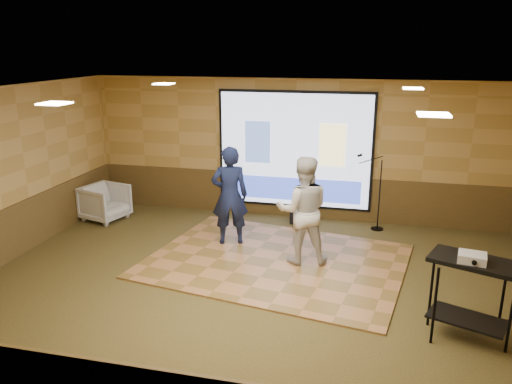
% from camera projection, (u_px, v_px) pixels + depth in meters
% --- Properties ---
extents(ground, '(9.00, 9.00, 0.00)m').
position_uv_depth(ground, '(258.00, 287.00, 7.83)').
color(ground, '#2D3819').
rests_on(ground, ground).
extents(room_shell, '(9.04, 7.04, 3.02)m').
position_uv_depth(room_shell, '(258.00, 157.00, 7.24)').
color(room_shell, tan).
rests_on(room_shell, ground).
extents(wainscot_back, '(9.00, 0.04, 0.95)m').
position_uv_depth(wainscot_back, '(294.00, 196.00, 10.95)').
color(wainscot_back, '#513C1B').
rests_on(wainscot_back, ground).
extents(wainscot_left, '(0.04, 7.00, 0.95)m').
position_uv_depth(wainscot_left, '(8.00, 235.00, 8.69)').
color(wainscot_left, '#513C1B').
rests_on(wainscot_left, ground).
extents(projector_screen, '(3.32, 0.06, 2.52)m').
position_uv_depth(projector_screen, '(294.00, 152.00, 10.62)').
color(projector_screen, black).
rests_on(projector_screen, room_shell).
extents(downlight_nw, '(0.32, 0.32, 0.02)m').
position_uv_depth(downlight_nw, '(164.00, 84.00, 9.16)').
color(downlight_nw, '#FFE4BF').
rests_on(downlight_nw, room_shell).
extents(downlight_ne, '(0.32, 0.32, 0.02)m').
position_uv_depth(downlight_ne, '(413.00, 88.00, 8.19)').
color(downlight_ne, '#FFE4BF').
rests_on(downlight_ne, room_shell).
extents(downlight_sw, '(0.32, 0.32, 0.02)m').
position_uv_depth(downlight_sw, '(55.00, 103.00, 6.08)').
color(downlight_sw, '#FFE4BF').
rests_on(downlight_sw, room_shell).
extents(downlight_se, '(0.32, 0.32, 0.02)m').
position_uv_depth(downlight_se, '(434.00, 115.00, 5.11)').
color(downlight_se, '#FFE4BF').
rests_on(downlight_se, room_shell).
extents(dance_floor, '(4.80, 3.95, 0.03)m').
position_uv_depth(dance_floor, '(276.00, 261.00, 8.76)').
color(dance_floor, '#A86E3D').
rests_on(dance_floor, ground).
extents(player_left, '(0.79, 0.64, 1.87)m').
position_uv_depth(player_left, '(230.00, 196.00, 9.27)').
color(player_left, '#141C40').
rests_on(player_left, dance_floor).
extents(player_right, '(1.04, 0.89, 1.87)m').
position_uv_depth(player_right, '(303.00, 210.00, 8.44)').
color(player_right, beige).
rests_on(player_right, dance_floor).
extents(av_table, '(1.05, 0.55, 1.10)m').
position_uv_depth(av_table, '(472.00, 282.00, 6.25)').
color(av_table, black).
rests_on(av_table, ground).
extents(projector, '(0.37, 0.33, 0.11)m').
position_uv_depth(projector, '(472.00, 258.00, 6.10)').
color(projector, silver).
rests_on(projector, av_table).
extents(mic_stand, '(0.62, 0.25, 1.58)m').
position_uv_depth(mic_stand, '(376.00, 206.00, 10.17)').
color(mic_stand, black).
rests_on(mic_stand, ground).
extents(banquet_chair, '(1.04, 1.02, 0.77)m').
position_uv_depth(banquet_chair, '(105.00, 203.00, 10.77)').
color(banquet_chair, gray).
rests_on(banquet_chair, ground).
extents(duffel_bag, '(0.51, 0.38, 0.28)m').
position_uv_depth(duffel_bag, '(300.00, 216.00, 10.67)').
color(duffel_bag, black).
rests_on(duffel_bag, ground).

